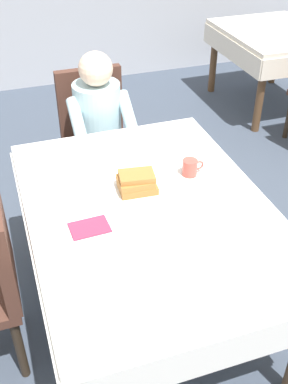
# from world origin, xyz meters

# --- Properties ---
(ground_plane) EXTENTS (14.00, 14.00, 0.00)m
(ground_plane) POSITION_xyz_m (0.00, 0.00, 0.00)
(ground_plane) COLOR #3D4756
(dining_table_main) EXTENTS (1.12, 1.52, 0.74)m
(dining_table_main) POSITION_xyz_m (0.00, 0.00, 0.65)
(dining_table_main) COLOR white
(dining_table_main) RESTS_ON ground
(chair_diner) EXTENTS (0.44, 0.45, 0.93)m
(chair_diner) POSITION_xyz_m (0.02, 1.17, 0.53)
(chair_diner) COLOR #4C2D23
(chair_diner) RESTS_ON ground
(diner_person) EXTENTS (0.40, 0.43, 1.12)m
(diner_person) POSITION_xyz_m (0.02, 1.01, 0.67)
(diner_person) COLOR silver
(diner_person) RESTS_ON ground
(plate_breakfast) EXTENTS (0.28, 0.28, 0.02)m
(plate_breakfast) POSITION_xyz_m (-0.02, 0.11, 0.75)
(plate_breakfast) COLOR white
(plate_breakfast) RESTS_ON dining_table_main
(breakfast_stack) EXTENTS (0.19, 0.15, 0.09)m
(breakfast_stack) POSITION_xyz_m (-0.02, 0.11, 0.80)
(breakfast_stack) COLOR #A36B33
(breakfast_stack) RESTS_ON plate_breakfast
(cup_coffee) EXTENTS (0.11, 0.08, 0.08)m
(cup_coffee) POSITION_xyz_m (0.28, 0.17, 0.78)
(cup_coffee) COLOR #B24C42
(cup_coffee) RESTS_ON dining_table_main
(syrup_pitcher) EXTENTS (0.08, 0.08, 0.07)m
(syrup_pitcher) POSITION_xyz_m (-0.24, 0.30, 0.78)
(syrup_pitcher) COLOR silver
(syrup_pitcher) RESTS_ON dining_table_main
(fork_left_of_plate) EXTENTS (0.02, 0.18, 0.00)m
(fork_left_of_plate) POSITION_xyz_m (-0.21, 0.09, 0.74)
(fork_left_of_plate) COLOR silver
(fork_left_of_plate) RESTS_ON dining_table_main
(knife_right_of_plate) EXTENTS (0.02, 0.20, 0.00)m
(knife_right_of_plate) POSITION_xyz_m (0.17, 0.09, 0.74)
(knife_right_of_plate) COLOR silver
(knife_right_of_plate) RESTS_ON dining_table_main
(spoon_near_edge) EXTENTS (0.15, 0.01, 0.00)m
(spoon_near_edge) POSITION_xyz_m (-0.05, -0.17, 0.74)
(spoon_near_edge) COLOR silver
(spoon_near_edge) RESTS_ON dining_table_main
(napkin_folded) EXTENTS (0.17, 0.13, 0.01)m
(napkin_folded) POSITION_xyz_m (-0.30, -0.08, 0.74)
(napkin_folded) COLOR #8C2D4C
(napkin_folded) RESTS_ON dining_table_main
(background_table_far) EXTENTS (0.92, 1.12, 0.74)m
(background_table_far) POSITION_xyz_m (1.99, 2.14, 0.62)
(background_table_far) COLOR silver
(background_table_far) RESTS_ON ground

